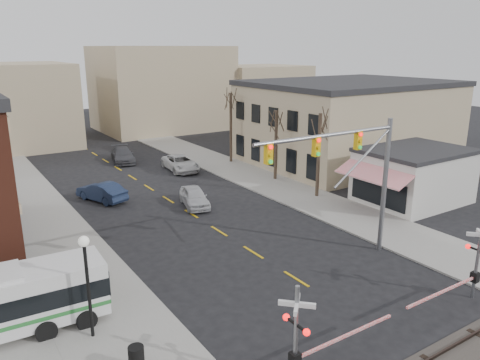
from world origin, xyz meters
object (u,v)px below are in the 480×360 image
Objects in this scene: traffic_signal_mast at (354,164)px; car_c at (180,163)px; pedestrian_near at (98,287)px; pedestrian_far at (47,272)px; car_b at (102,192)px; rr_crossing_west at (305,334)px; rr_crossing_east at (472,263)px; street_lamp at (86,266)px; car_d at (123,155)px; car_a at (194,197)px; trash_bin at (136,359)px.

traffic_signal_mast is 24.25m from car_c.
pedestrian_far is at bearing 45.59° from pedestrian_near.
car_b reaches higher than car_c.
rr_crossing_west is at bearing 67.86° from car_b.
pedestrian_far is (-16.81, 12.17, -0.99)m from rr_crossing_east.
car_d is (11.98, 29.84, -2.57)m from street_lamp.
rr_crossing_west is 1.22× the size of car_b.
car_c is (3.94, 10.40, 0.01)m from car_a.
car_b is 2.56× the size of pedestrian_near.
rr_crossing_east is (10.43, 0.01, 0.00)m from rr_crossing_west.
pedestrian_far reaches higher than car_a.
pedestrian_near is at bearing 167.98° from traffic_signal_mast.
car_b is at bearing -104.44° from car_d.
rr_crossing_west is 1.07× the size of car_d.
car_a is at bearing -78.96° from car_d.
rr_crossing_west is at bearing -179.96° from rr_crossing_east.
pedestrian_near reaches higher than car_b.
rr_crossing_east is at bearing -62.15° from car_a.
pedestrian_far reaches higher than trash_bin.
street_lamp reaches higher than car_c.
car_c is at bearing -19.01° from pedestrian_far.
rr_crossing_east is 26.87m from car_b.
trash_bin is (-4.95, 3.75, -1.35)m from rr_crossing_west.
traffic_signal_mast reaches higher than trash_bin.
car_b reaches higher than car_a.
car_c reaches higher than car_a.
car_c is at bearing 91.13° from rr_crossing_east.
car_b is at bearing 112.13° from rr_crossing_east.
car_c is at bearing 60.67° from trash_bin.
rr_crossing_east is 20.21m from car_a.
trash_bin is 0.23× the size of car_a.
pedestrian_near reaches higher than car_c.
rr_crossing_west is 3.11× the size of pedestrian_near.
traffic_signal_mast is 5.28× the size of pedestrian_near.
rr_crossing_west is 10.39m from pedestrian_near.
car_d is at bearing 123.86° from car_c.
pedestrian_far is at bearing 97.21° from street_lamp.
rr_crossing_east is 3.11× the size of pedestrian_near.
pedestrian_far is (-6.38, 12.18, -0.99)m from rr_crossing_west.
car_a is at bearing 55.71° from trash_bin.
car_c is 2.98× the size of pedestrian_near.
rr_crossing_east is 3.27× the size of pedestrian_far.
street_lamp reaches higher than pedestrian_near.
rr_crossing_west is 6.36m from trash_bin.
car_b is (-5.58, 5.20, 0.02)m from car_a.
pedestrian_far is at bearing 40.78° from car_b.
rr_crossing_west is 31.66m from car_c.
car_d is 29.56m from pedestrian_near.
rr_crossing_west is at bearing -87.41° from car_d.
car_d is 27.59m from pedestrian_far.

